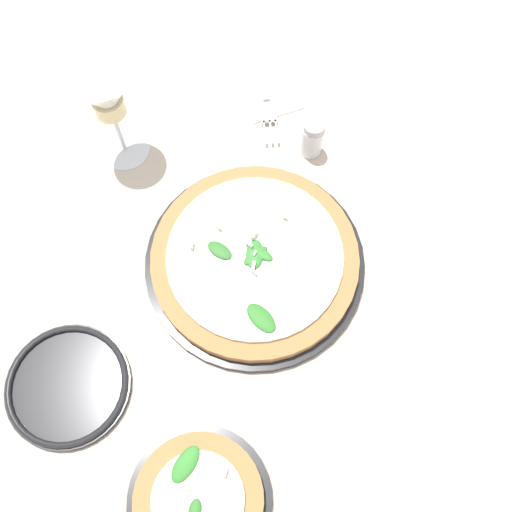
# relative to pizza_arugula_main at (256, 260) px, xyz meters

# --- Properties ---
(ground_plane) EXTENTS (6.00, 6.00, 0.00)m
(ground_plane) POSITION_rel_pizza_arugula_main_xyz_m (0.02, -0.00, -0.02)
(ground_plane) COLOR beige
(pizza_arugula_main) EXTENTS (0.30, 0.30, 0.05)m
(pizza_arugula_main) POSITION_rel_pizza_arugula_main_xyz_m (0.00, 0.00, 0.00)
(pizza_arugula_main) COLOR black
(pizza_arugula_main) RESTS_ON ground_plane
(pizza_personal_side) EXTENTS (0.17, 0.17, 0.05)m
(pizza_personal_side) POSITION_rel_pizza_arugula_main_xyz_m (0.23, -0.21, -0.00)
(pizza_personal_side) COLOR black
(pizza_personal_side) RESTS_ON ground_plane
(wine_glass) EXTENTS (0.08, 0.08, 0.17)m
(wine_glass) POSITION_rel_pizza_arugula_main_xyz_m (-0.26, -0.07, 0.10)
(wine_glass) COLOR white
(wine_glass) RESTS_ON ground_plane
(napkin) EXTENTS (0.15, 0.11, 0.01)m
(napkin) POSITION_rel_pizza_arugula_main_xyz_m (-0.26, 0.17, -0.01)
(napkin) COLOR white
(napkin) RESTS_ON ground_plane
(fork) EXTENTS (0.21, 0.11, 0.00)m
(fork) POSITION_rel_pizza_arugula_main_xyz_m (-0.25, 0.17, -0.01)
(fork) COLOR silver
(fork) RESTS_ON ground_plane
(side_plate_white) EXTENTS (0.16, 0.16, 0.02)m
(side_plate_white) POSITION_rel_pizza_arugula_main_xyz_m (0.02, -0.29, -0.01)
(side_plate_white) COLOR black
(side_plate_white) RESTS_ON ground_plane
(shaker_pepper) EXTENTS (0.03, 0.03, 0.07)m
(shaker_pepper) POSITION_rel_pizza_arugula_main_xyz_m (-0.12, 0.17, 0.02)
(shaker_pepper) COLOR silver
(shaker_pepper) RESTS_ON ground_plane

